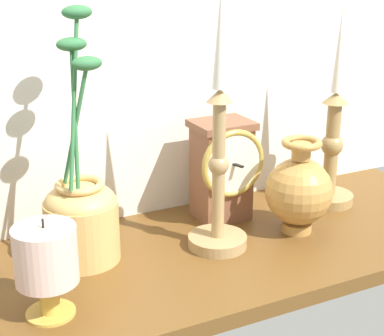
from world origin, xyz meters
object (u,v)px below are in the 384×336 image
(candlestick_tall_center, at_px, (219,169))
(brass_vase_jar, at_px, (81,212))
(mantel_clock, at_px, (223,169))
(brass_vase_bulbous, at_px, (299,190))
(candlestick_tall_left, at_px, (332,148))
(pillar_candle_front, at_px, (46,262))

(candlestick_tall_center, xyz_separation_m, brass_vase_jar, (-0.20, 0.06, -0.06))
(mantel_clock, height_order, brass_vase_bulbous, mantel_clock)
(candlestick_tall_left, xyz_separation_m, candlestick_tall_center, (-0.27, -0.07, 0.02))
(candlestick_tall_left, height_order, brass_vase_jar, brass_vase_jar)
(mantel_clock, bearing_deg, candlestick_tall_center, -122.65)
(candlestick_tall_left, height_order, pillar_candle_front, candlestick_tall_left)
(candlestick_tall_left, bearing_deg, brass_vase_bulbous, -148.78)
(mantel_clock, height_order, brass_vase_jar, brass_vase_jar)
(candlestick_tall_left, height_order, brass_vase_bulbous, candlestick_tall_left)
(mantel_clock, relative_size, brass_vase_bulbous, 1.09)
(candlestick_tall_center, distance_m, brass_vase_bulbous, 0.16)
(candlestick_tall_center, bearing_deg, candlestick_tall_left, 13.86)
(brass_vase_bulbous, height_order, pillar_candle_front, brass_vase_bulbous)
(brass_vase_bulbous, relative_size, pillar_candle_front, 1.19)
(brass_vase_jar, relative_size, pillar_candle_front, 2.77)
(mantel_clock, distance_m, brass_vase_bulbous, 0.14)
(brass_vase_jar, bearing_deg, candlestick_tall_center, -15.45)
(brass_vase_bulbous, bearing_deg, candlestick_tall_center, 176.43)
(brass_vase_jar, distance_m, pillar_candle_front, 0.15)
(mantel_clock, height_order, candlestick_tall_center, candlestick_tall_center)
(candlestick_tall_center, xyz_separation_m, brass_vase_bulbous, (0.15, -0.01, -0.06))
(mantel_clock, height_order, candlestick_tall_left, candlestick_tall_left)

